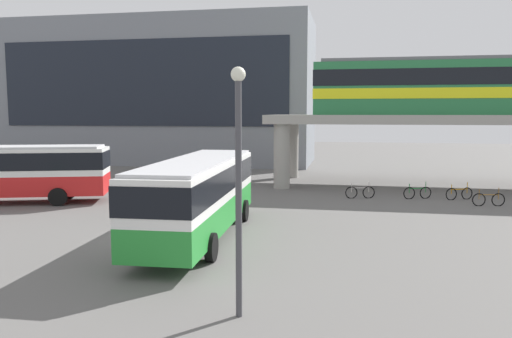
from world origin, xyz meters
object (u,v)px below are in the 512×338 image
object	(u,v)px
bicycle_brown	(489,199)
pedestrian_by_bike_rack	(181,180)
bicycle_silver	(360,192)
station_building	(162,93)
bus_secondary	(6,168)
bicycle_green	(417,193)
train	(503,85)
bicycle_orange	(459,194)
bus_main	(199,190)

from	to	relation	value
bicycle_brown	pedestrian_by_bike_rack	size ratio (longest dim) A/B	1.09
bicycle_silver	pedestrian_by_bike_rack	world-z (taller)	pedestrian_by_bike_rack
station_building	bicycle_brown	xyz separation A→B (m)	(26.76, -20.92, -6.77)
bus_secondary	bicycle_brown	bearing A→B (deg)	8.67
station_building	bus_secondary	world-z (taller)	station_building
station_building	bicycle_silver	world-z (taller)	station_building
station_building	bicycle_brown	bearing A→B (deg)	-38.02
bicycle_green	bicycle_brown	size ratio (longest dim) A/B	0.95
train	bicycle_orange	distance (m)	9.34
train	bicycle_brown	size ratio (longest dim) A/B	14.14
bus_main	station_building	bearing A→B (deg)	113.41
station_building	bicycle_green	size ratio (longest dim) A/B	18.29
bus_secondary	bicycle_silver	distance (m)	20.38
bicycle_silver	bicycle_orange	size ratio (longest dim) A/B	1.06
bus_secondary	bicycle_brown	xyz separation A→B (m)	(26.47, 4.03, -1.63)
bicycle_silver	station_building	bearing A→B (deg)	135.37
station_building	pedestrian_by_bike_rack	distance (m)	22.08
train	bicycle_green	world-z (taller)	train
bus_secondary	bicycle_orange	size ratio (longest dim) A/B	6.83
bicycle_green	bicycle_orange	size ratio (longest dim) A/B	1.02
bicycle_brown	pedestrian_by_bike_rack	xyz separation A→B (m)	(-18.16, 1.60, 0.40)
bicycle_brown	bus_secondary	bearing A→B (deg)	-171.33
station_building	train	xyz separation A→B (m)	(29.21, -13.48, -0.23)
station_building	bicycle_silver	bearing A→B (deg)	-44.63
train	pedestrian_by_bike_rack	xyz separation A→B (m)	(-20.61, -5.84, -6.13)
bus_main	bicycle_green	bearing A→B (deg)	49.16
bicycle_brown	bicycle_silver	bearing A→B (deg)	169.40
bus_secondary	bus_main	bearing A→B (deg)	-23.83
bus_main	bicycle_brown	size ratio (longest dim) A/B	6.26
bicycle_green	bicycle_silver	world-z (taller)	same
bicycle_orange	train	bearing A→B (deg)	57.27
bicycle_green	train	bearing A→B (deg)	43.78
bus_main	bicycle_green	xyz separation A→B (m)	(9.94, 11.50, -1.63)
bus_secondary	bicycle_silver	bearing A→B (deg)	15.18
station_building	bus_main	world-z (taller)	station_building
bicycle_brown	bicycle_green	bearing A→B (deg)	154.00
bicycle_green	pedestrian_by_bike_rack	size ratio (longest dim) A/B	1.04
train	bicycle_silver	xyz separation A→B (m)	(-9.31, -6.16, -6.53)
pedestrian_by_bike_rack	bus_secondary	bearing A→B (deg)	-145.84
bicycle_silver	bicycle_brown	distance (m)	6.98
bus_main	bicycle_green	size ratio (longest dim) A/B	6.59
station_building	bus_secondary	distance (m)	25.48
bus_secondary	bicycle_silver	world-z (taller)	bus_secondary
train	bicycle_brown	world-z (taller)	train
station_building	bicycle_brown	size ratio (longest dim) A/B	17.39
bicycle_green	pedestrian_by_bike_rack	distance (m)	14.64
station_building	bus_main	bearing A→B (deg)	-66.59
bus_main	bicycle_orange	bearing A→B (deg)	43.34
bicycle_orange	pedestrian_by_bike_rack	size ratio (longest dim) A/B	1.02
station_building	bicycle_orange	xyz separation A→B (m)	(25.60, -19.09, -6.77)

